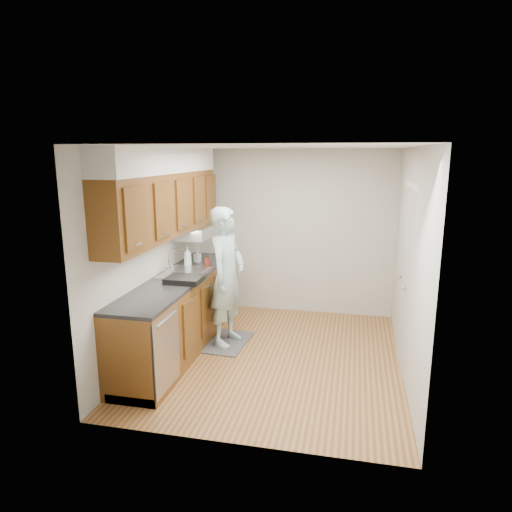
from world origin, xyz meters
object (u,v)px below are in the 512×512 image
(soda_can, at_px, (207,262))
(dish_rack, at_px, (184,279))
(soap_bottle_b, at_px, (197,256))
(soap_bottle_a, at_px, (188,256))
(person, at_px, (227,268))

(soda_can, relative_size, dish_rack, 0.29)
(dish_rack, bearing_deg, soda_can, 87.61)
(soap_bottle_b, bearing_deg, soap_bottle_a, -99.68)
(person, height_order, dish_rack, person)
(soda_can, bearing_deg, dish_rack, -91.96)
(soap_bottle_b, distance_m, soda_can, 0.32)
(soap_bottle_a, height_order, soap_bottle_b, soap_bottle_a)
(person, height_order, soda_can, person)
(dish_rack, bearing_deg, soap_bottle_b, 100.40)
(soap_bottle_b, xyz_separation_m, soda_can, (0.22, -0.23, -0.03))
(person, distance_m, soda_can, 0.46)
(soap_bottle_a, bearing_deg, person, -22.97)
(person, relative_size, soap_bottle_b, 11.36)
(soap_bottle_a, bearing_deg, dish_rack, -72.38)
(soap_bottle_b, height_order, soda_can, soap_bottle_b)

